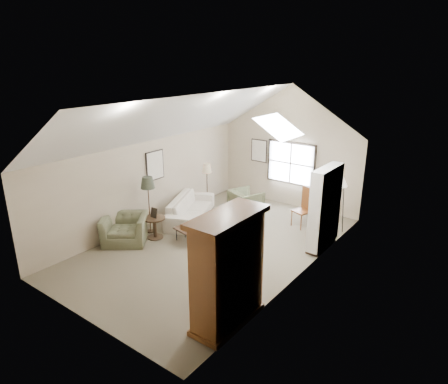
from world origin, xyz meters
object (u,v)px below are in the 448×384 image
Objects in this scene: armchair_near at (125,229)px; side_table at (155,228)px; sofa at (190,208)px; armchair_far at (246,202)px; armoire at (228,270)px; coffee_table at (187,236)px; side_chair at (302,208)px.

armchair_near is 1.94× the size of side_table.
sofa is 2.68× the size of armchair_far.
armoire is 2.87× the size of coffee_table.
sofa is (-3.91, 3.37, -0.75)m from armoire.
armchair_near reaches higher than sofa.
armoire is at bearing -24.99° from side_table.
side_chair is at bearing 47.22° from side_table.
armchair_near is at bearing 88.03° from armchair_far.
armchair_far is 1.18× the size of coffee_table.
armchair_near reaches higher than side_table.
coffee_table is at bearing -4.19° from armchair_near.
armchair_far is at bearing -65.33° from sofa.
armchair_near is 1.30× the size of armchair_far.
coffee_table is 3.48m from side_chair.
side_chair is (3.37, 3.81, 0.21)m from armchair_near.
armchair_far reaches higher than sofa.
coffee_table is (-2.87, 2.07, -0.90)m from armoire.
side_table is at bearing 91.06° from armchair_far.
side_chair is at bearing -87.42° from sofa.
side_table is 4.29m from side_chair.
coffee_table is 0.99m from side_table.
armchair_near is at bearing 146.40° from sofa.
armchair_far is 2.66m from coffee_table.
armoire is 4.47m from armchair_near.
sofa reaches higher than side_table.
armchair_far is at bearing 87.25° from coffee_table.
armchair_near is (-0.36, -2.27, 0.03)m from sofa.
side_table is (-1.06, -2.95, -0.11)m from armchair_far.
armchair_near is 0.82m from side_table.
side_table is at bearing 155.01° from armoire.
armchair_far is at bearing 120.17° from armoire.
side_table is (-3.81, 1.77, -0.80)m from armoire.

